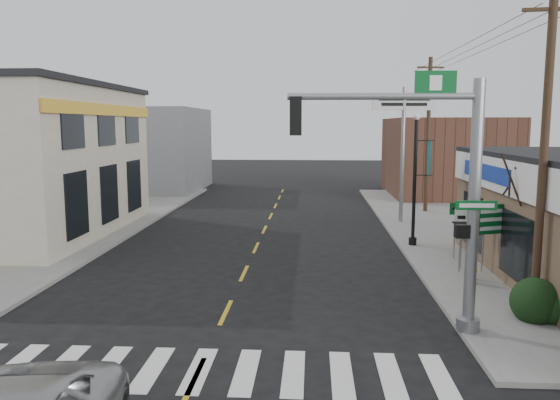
# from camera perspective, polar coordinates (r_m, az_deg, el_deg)

# --- Properties ---
(ground) EXTENTS (140.00, 140.00, 0.00)m
(ground) POSITION_cam_1_polar(r_m,az_deg,el_deg) (11.80, -8.92, -18.01)
(ground) COLOR black
(ground) RESTS_ON ground
(sidewalk_right) EXTENTS (6.00, 38.00, 0.13)m
(sidewalk_right) POSITION_cam_1_polar(r_m,az_deg,el_deg) (24.80, 18.95, -4.35)
(sidewalk_right) COLOR slate
(sidewalk_right) RESTS_ON ground
(sidewalk_left) EXTENTS (6.00, 38.00, 0.13)m
(sidewalk_left) POSITION_cam_1_polar(r_m,az_deg,el_deg) (26.47, -22.10, -3.76)
(sidewalk_left) COLOR slate
(sidewalk_left) RESTS_ON ground
(center_line) EXTENTS (0.12, 56.00, 0.01)m
(center_line) POSITION_cam_1_polar(r_m,az_deg,el_deg) (19.21, -3.78, -7.63)
(center_line) COLOR gold
(center_line) RESTS_ON ground
(crosswalk) EXTENTS (11.00, 2.20, 0.01)m
(crosswalk) POSITION_cam_1_polar(r_m,az_deg,el_deg) (12.15, -8.50, -17.18)
(crosswalk) COLOR silver
(crosswalk) RESTS_ON ground
(bldg_distant_right) EXTENTS (8.00, 10.00, 5.60)m
(bldg_distant_right) POSITION_cam_1_polar(r_m,az_deg,el_deg) (41.56, 16.91, 4.31)
(bldg_distant_right) COLOR #503124
(bldg_distant_right) RESTS_ON ground
(bldg_distant_left) EXTENTS (9.00, 10.00, 6.40)m
(bldg_distant_left) POSITION_cam_1_polar(r_m,az_deg,el_deg) (44.46, -14.09, 5.14)
(bldg_distant_left) COLOR slate
(bldg_distant_left) RESTS_ON ground
(traffic_signal_pole) EXTENTS (4.93, 0.38, 6.24)m
(traffic_signal_pole) POSITION_cam_1_polar(r_m,az_deg,el_deg) (13.50, 16.69, 2.07)
(traffic_signal_pole) COLOR gray
(traffic_signal_pole) RESTS_ON sidewalk_right
(guide_sign) EXTENTS (1.53, 0.13, 2.68)m
(guide_sign) POSITION_cam_1_polar(r_m,az_deg,el_deg) (18.83, 21.47, -2.66)
(guide_sign) COLOR #402D1E
(guide_sign) RESTS_ON sidewalk_right
(fire_hydrant) EXTENTS (0.24, 0.24, 0.76)m
(fire_hydrant) POSITION_cam_1_polar(r_m,az_deg,el_deg) (18.51, 19.44, -6.96)
(fire_hydrant) COLOR gold
(fire_hydrant) RESTS_ON sidewalk_right
(ped_crossing_sign) EXTENTS (0.98, 0.07, 2.52)m
(ped_crossing_sign) POSITION_cam_1_polar(r_m,az_deg,el_deg) (19.81, 20.55, -2.11)
(ped_crossing_sign) COLOR gray
(ped_crossing_sign) RESTS_ON sidewalk_right
(lamp_post) EXTENTS (0.71, 0.56, 5.46)m
(lamp_post) POSITION_cam_1_polar(r_m,az_deg,el_deg) (23.22, 14.08, 3.11)
(lamp_post) COLOR black
(lamp_post) RESTS_ON sidewalk_right
(dance_center_sign) EXTENTS (3.25, 0.20, 6.91)m
(dance_center_sign) POSITION_cam_1_polar(r_m,az_deg,el_deg) (28.77, 12.78, 8.05)
(dance_center_sign) COLOR gray
(dance_center_sign) RESTS_ON sidewalk_right
(bare_tree) EXTENTS (2.41, 2.41, 4.82)m
(bare_tree) POSITION_cam_1_polar(r_m,az_deg,el_deg) (17.96, 24.56, 3.30)
(bare_tree) COLOR black
(bare_tree) RESTS_ON sidewalk_right
(shrub_front) EXTENTS (1.25, 1.25, 0.94)m
(shrub_front) POSITION_cam_1_polar(r_m,az_deg,el_deg) (15.78, 25.09, -9.59)
(shrub_front) COLOR #173312
(shrub_front) RESTS_ON sidewalk_right
(shrub_back) EXTENTS (1.00, 1.00, 0.75)m
(shrub_back) POSITION_cam_1_polar(r_m,az_deg,el_deg) (19.74, 26.29, -6.52)
(shrub_back) COLOR black
(shrub_back) RESTS_ON sidewalk_right
(utility_pole_near) EXTENTS (1.46, 0.22, 8.38)m
(utility_pole_near) POSITION_cam_1_polar(r_m,az_deg,el_deg) (15.51, 25.86, 4.47)
(utility_pole_near) COLOR #42301B
(utility_pole_near) RESTS_ON sidewalk_right
(utility_pole_far) EXTENTS (1.53, 0.23, 8.79)m
(utility_pole_far) POSITION_cam_1_polar(r_m,az_deg,el_deg) (32.60, 15.21, 6.72)
(utility_pole_far) COLOR #3F2720
(utility_pole_far) RESTS_ON sidewalk_right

